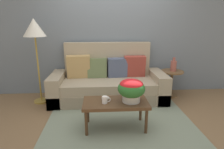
# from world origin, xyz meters

# --- Properties ---
(ground_plane) EXTENTS (14.00, 14.00, 0.00)m
(ground_plane) POSITION_xyz_m (0.00, 0.00, 0.00)
(ground_plane) COLOR brown
(wall_back) EXTENTS (6.40, 0.12, 2.63)m
(wall_back) POSITION_xyz_m (0.00, 1.32, 1.31)
(wall_back) COLOR slate
(wall_back) RESTS_ON ground
(area_rug) EXTENTS (2.29, 1.72, 0.01)m
(area_rug) POSITION_xyz_m (0.00, -0.07, 0.01)
(area_rug) COLOR gray
(area_rug) RESTS_ON ground
(couch) EXTENTS (2.26, 0.89, 1.13)m
(couch) POSITION_xyz_m (-0.13, 0.86, 0.34)
(couch) COLOR gray
(couch) RESTS_ON ground
(coffee_table) EXTENTS (0.94, 0.48, 0.43)m
(coffee_table) POSITION_xyz_m (-0.08, -0.30, 0.38)
(coffee_table) COLOR #442D1B
(coffee_table) RESTS_ON ground
(side_table) EXTENTS (0.47, 0.47, 0.55)m
(side_table) POSITION_xyz_m (1.21, 0.92, 0.38)
(side_table) COLOR brown
(side_table) RESTS_ON ground
(floor_lamp) EXTENTS (0.41, 0.41, 1.60)m
(floor_lamp) POSITION_xyz_m (-1.47, 0.77, 1.36)
(floor_lamp) COLOR olive
(floor_lamp) RESTS_ON ground
(potted_plant) EXTENTS (0.39, 0.39, 0.33)m
(potted_plant) POSITION_xyz_m (0.14, -0.32, 0.62)
(potted_plant) COLOR #B7B2A8
(potted_plant) RESTS_ON coffee_table
(coffee_mug) EXTENTS (0.12, 0.08, 0.10)m
(coffee_mug) POSITION_xyz_m (-0.23, -0.35, 0.48)
(coffee_mug) COLOR white
(coffee_mug) RESTS_ON coffee_table
(snack_bowl) EXTENTS (0.12, 0.12, 0.06)m
(snack_bowl) POSITION_xyz_m (-0.22, -0.25, 0.46)
(snack_bowl) COLOR silver
(snack_bowl) RESTS_ON coffee_table
(table_vase) EXTENTS (0.12, 0.12, 0.29)m
(table_vase) POSITION_xyz_m (1.23, 0.91, 0.67)
(table_vase) COLOR #934C42
(table_vase) RESTS_ON side_table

